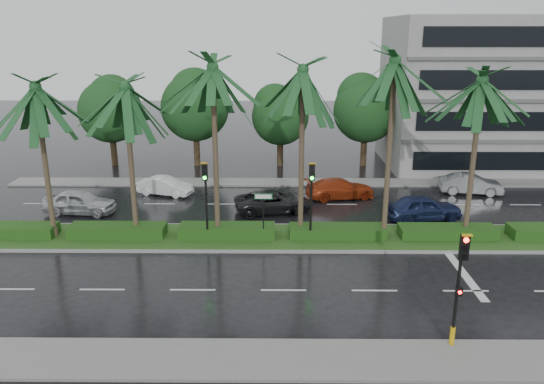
{
  "coord_description": "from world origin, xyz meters",
  "views": [
    {
      "loc": [
        -0.34,
        -25.99,
        10.97
      ],
      "look_at": [
        -0.56,
        1.5,
        2.53
      ],
      "focal_mm": 35.0,
      "sensor_mm": 36.0,
      "label": 1
    }
  ],
  "objects_px": {
    "signal_near": "(459,285)",
    "car_silver": "(80,202)",
    "street_sign": "(263,205)",
    "car_red": "(340,188)",
    "car_darkgrey": "(273,202)",
    "car_grey": "(471,184)",
    "car_blue": "(423,208)",
    "signal_median_left": "(206,190)",
    "car_white": "(165,186)"
  },
  "relations": [
    {
      "from": "signal_near",
      "to": "car_silver",
      "type": "relative_size",
      "value": 1.0
    },
    {
      "from": "car_silver",
      "to": "car_red",
      "type": "height_order",
      "value": "car_silver"
    },
    {
      "from": "car_red",
      "to": "car_white",
      "type": "bearing_deg",
      "value": 76.06
    },
    {
      "from": "signal_near",
      "to": "car_white",
      "type": "relative_size",
      "value": 1.15
    },
    {
      "from": "street_sign",
      "to": "car_darkgrey",
      "type": "bearing_deg",
      "value": 84.31
    },
    {
      "from": "signal_near",
      "to": "street_sign",
      "type": "height_order",
      "value": "signal_near"
    },
    {
      "from": "car_darkgrey",
      "to": "car_grey",
      "type": "height_order",
      "value": "car_grey"
    },
    {
      "from": "signal_near",
      "to": "car_red",
      "type": "distance_m",
      "value": 17.98
    },
    {
      "from": "signal_median_left",
      "to": "car_darkgrey",
      "type": "xyz_separation_m",
      "value": [
        3.5,
        5.2,
        -2.33
      ]
    },
    {
      "from": "car_silver",
      "to": "car_white",
      "type": "relative_size",
      "value": 1.15
    },
    {
      "from": "signal_median_left",
      "to": "car_grey",
      "type": "distance_m",
      "value": 19.62
    },
    {
      "from": "car_darkgrey",
      "to": "car_grey",
      "type": "distance_m",
      "value": 14.26
    },
    {
      "from": "car_darkgrey",
      "to": "car_grey",
      "type": "bearing_deg",
      "value": -86.65
    },
    {
      "from": "street_sign",
      "to": "car_silver",
      "type": "distance_m",
      "value": 12.47
    },
    {
      "from": "car_blue",
      "to": "car_grey",
      "type": "distance_m",
      "value": 7.11
    },
    {
      "from": "car_blue",
      "to": "car_darkgrey",
      "type": "bearing_deg",
      "value": 72.82
    },
    {
      "from": "signal_median_left",
      "to": "street_sign",
      "type": "relative_size",
      "value": 1.68
    },
    {
      "from": "street_sign",
      "to": "car_red",
      "type": "distance_m",
      "value": 9.46
    },
    {
      "from": "car_white",
      "to": "car_grey",
      "type": "bearing_deg",
      "value": -72.68
    },
    {
      "from": "signal_median_left",
      "to": "car_blue",
      "type": "distance_m",
      "value": 13.26
    },
    {
      "from": "car_darkgrey",
      "to": "car_red",
      "type": "height_order",
      "value": "car_red"
    },
    {
      "from": "car_silver",
      "to": "car_grey",
      "type": "height_order",
      "value": "car_silver"
    },
    {
      "from": "car_darkgrey",
      "to": "car_red",
      "type": "distance_m",
      "value": 5.35
    },
    {
      "from": "car_silver",
      "to": "signal_near",
      "type": "bearing_deg",
      "value": -122.42
    },
    {
      "from": "signal_near",
      "to": "car_blue",
      "type": "relative_size",
      "value": 0.97
    },
    {
      "from": "car_darkgrey",
      "to": "car_blue",
      "type": "distance_m",
      "value": 9.1
    },
    {
      "from": "car_white",
      "to": "car_grey",
      "type": "relative_size",
      "value": 0.9
    },
    {
      "from": "car_silver",
      "to": "car_grey",
      "type": "relative_size",
      "value": 1.03
    },
    {
      "from": "signal_near",
      "to": "car_silver",
      "type": "bearing_deg",
      "value": 141.98
    },
    {
      "from": "signal_near",
      "to": "car_darkgrey",
      "type": "bearing_deg",
      "value": 113.59
    },
    {
      "from": "signal_median_left",
      "to": "car_blue",
      "type": "height_order",
      "value": "signal_median_left"
    },
    {
      "from": "signal_median_left",
      "to": "car_silver",
      "type": "relative_size",
      "value": 1.0
    },
    {
      "from": "signal_near",
      "to": "car_blue",
      "type": "xyz_separation_m",
      "value": [
        2.5,
        13.51,
        -1.74
      ]
    },
    {
      "from": "car_darkgrey",
      "to": "signal_median_left",
      "type": "bearing_deg",
      "value": 133.26
    },
    {
      "from": "signal_near",
      "to": "car_silver",
      "type": "height_order",
      "value": "signal_near"
    },
    {
      "from": "car_darkgrey",
      "to": "car_grey",
      "type": "xyz_separation_m",
      "value": [
        13.7,
        3.96,
        0.02
      ]
    },
    {
      "from": "street_sign",
      "to": "car_darkgrey",
      "type": "relative_size",
      "value": 0.54
    },
    {
      "from": "car_silver",
      "to": "car_white",
      "type": "xyz_separation_m",
      "value": [
        4.5,
        3.95,
        -0.12
      ]
    },
    {
      "from": "signal_near",
      "to": "signal_median_left",
      "type": "relative_size",
      "value": 1.0
    },
    {
      "from": "car_darkgrey",
      "to": "car_grey",
      "type": "relative_size",
      "value": 1.15
    },
    {
      "from": "street_sign",
      "to": "car_silver",
      "type": "height_order",
      "value": "street_sign"
    },
    {
      "from": "street_sign",
      "to": "car_red",
      "type": "bearing_deg",
      "value": 57.69
    },
    {
      "from": "signal_median_left",
      "to": "car_white",
      "type": "distance_m",
      "value": 9.9
    },
    {
      "from": "street_sign",
      "to": "car_darkgrey",
      "type": "height_order",
      "value": "street_sign"
    },
    {
      "from": "car_red",
      "to": "car_grey",
      "type": "height_order",
      "value": "car_grey"
    },
    {
      "from": "car_blue",
      "to": "street_sign",
      "type": "bearing_deg",
      "value": 102.46
    },
    {
      "from": "signal_median_left",
      "to": "signal_near",
      "type": "bearing_deg",
      "value": -44.09
    },
    {
      "from": "street_sign",
      "to": "car_white",
      "type": "distance_m",
      "value": 11.16
    },
    {
      "from": "signal_median_left",
      "to": "car_blue",
      "type": "xyz_separation_m",
      "value": [
        12.5,
        3.83,
        -2.23
      ]
    },
    {
      "from": "car_white",
      "to": "signal_near",
      "type": "bearing_deg",
      "value": -126.57
    }
  ]
}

